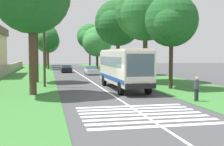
# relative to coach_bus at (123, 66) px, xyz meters

# --- Properties ---
(ground) EXTENTS (160.00, 160.00, 0.00)m
(ground) POSITION_rel_coach_bus_xyz_m (-4.24, 1.80, -2.15)
(ground) COLOR #424244
(grass_verge_left) EXTENTS (120.00, 8.00, 0.04)m
(grass_verge_left) POSITION_rel_coach_bus_xyz_m (10.76, 10.00, -2.13)
(grass_verge_left) COLOR #387533
(grass_verge_left) RESTS_ON ground
(grass_verge_right) EXTENTS (120.00, 8.00, 0.04)m
(grass_verge_right) POSITION_rel_coach_bus_xyz_m (10.76, -6.40, -2.13)
(grass_verge_right) COLOR #387533
(grass_verge_right) RESTS_ON ground
(centre_line) EXTENTS (110.00, 0.16, 0.01)m
(centre_line) POSITION_rel_coach_bus_xyz_m (10.76, 1.80, -2.14)
(centre_line) COLOR silver
(centre_line) RESTS_ON ground
(coach_bus) EXTENTS (11.16, 2.62, 3.73)m
(coach_bus) POSITION_rel_coach_bus_xyz_m (0.00, 0.00, 0.00)
(coach_bus) COLOR silver
(coach_bus) RESTS_ON ground
(zebra_crossing) EXTENTS (5.85, 6.80, 0.01)m
(zebra_crossing) POSITION_rel_coach_bus_xyz_m (-11.74, 1.80, -2.14)
(zebra_crossing) COLOR silver
(zebra_crossing) RESTS_ON ground
(trailing_car_0) EXTENTS (4.30, 1.78, 1.43)m
(trailing_car_0) POSITION_rel_coach_bus_xyz_m (20.49, 0.13, -1.48)
(trailing_car_0) COLOR silver
(trailing_car_0) RESTS_ON ground
(trailing_car_1) EXTENTS (4.30, 1.78, 1.43)m
(trailing_car_1) POSITION_rel_coach_bus_xyz_m (27.03, 3.73, -1.48)
(trailing_car_1) COLOR black
(trailing_car_1) RESTS_ON ground
(roadside_tree_left_0) EXTENTS (8.44, 6.65, 10.16)m
(roadside_tree_left_0) POSITION_rel_coach_bus_xyz_m (59.13, 7.22, 4.51)
(roadside_tree_left_0) COLOR #3D2D1E
(roadside_tree_left_0) RESTS_ON grass_verge_left
(roadside_tree_left_1) EXTENTS (5.86, 4.68, 8.79)m
(roadside_tree_left_1) POSITION_rel_coach_bus_xyz_m (38.54, 7.01, 4.18)
(roadside_tree_left_1) COLOR #4C3826
(roadside_tree_left_1) RESTS_ON grass_verge_left
(roadside_tree_left_2) EXTENTS (7.43, 6.07, 10.51)m
(roadside_tree_left_2) POSITION_rel_coach_bus_xyz_m (47.28, 7.70, 5.18)
(roadside_tree_left_2) COLOR #4C3826
(roadside_tree_left_2) RESTS_ON grass_verge_left
(roadside_tree_left_3) EXTENTS (5.70, 4.61, 10.30)m
(roadside_tree_left_3) POSITION_rel_coach_bus_xyz_m (8.60, 8.23, 5.73)
(roadside_tree_left_3) COLOR #4C3826
(roadside_tree_left_3) RESTS_ON grass_verge_left
(roadside_tree_right_0) EXTENTS (7.83, 6.43, 10.85)m
(roadside_tree_right_0) POSITION_rel_coach_bus_xyz_m (47.78, -3.14, 5.35)
(roadside_tree_right_0) COLOR #4C3826
(roadside_tree_right_0) RESTS_ON grass_verge_right
(roadside_tree_right_1) EXTENTS (5.81, 4.96, 8.88)m
(roadside_tree_right_1) POSITION_rel_coach_bus_xyz_m (-0.58, -4.38, 4.16)
(roadside_tree_right_1) COLOR #3D2D1E
(roadside_tree_right_1) RESTS_ON grass_verge_right
(roadside_tree_right_2) EXTENTS (8.21, 6.94, 11.70)m
(roadside_tree_right_2) POSITION_rel_coach_bus_xyz_m (6.32, -4.05, 5.93)
(roadside_tree_right_2) COLOR brown
(roadside_tree_right_2) RESTS_ON grass_verge_right
(roadside_tree_right_3) EXTENTS (9.00, 7.31, 11.81)m
(roadside_tree_right_3) POSITION_rel_coach_bus_xyz_m (19.21, -3.74, 5.82)
(roadside_tree_right_3) COLOR #4C3826
(roadside_tree_right_3) RESTS_ON grass_verge_right
(roadside_tree_right_4) EXTENTS (8.04, 6.48, 9.09)m
(roadside_tree_right_4) POSITION_rel_coach_bus_xyz_m (36.78, -3.21, 3.58)
(roadside_tree_right_4) COLOR #3D2D1E
(roadside_tree_right_4) RESTS_ON grass_verge_right
(utility_pole) EXTENTS (0.24, 1.40, 8.15)m
(utility_pole) POSITION_rel_coach_bus_xyz_m (3.21, 7.20, 2.11)
(utility_pole) COLOR #473828
(utility_pole) RESTS_ON grass_verge_left
(pedestrian) EXTENTS (0.34, 0.34, 1.69)m
(pedestrian) POSITION_rel_coach_bus_xyz_m (-8.25, -3.20, -1.24)
(pedestrian) COLOR #26262D
(pedestrian) RESTS_ON grass_verge_right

